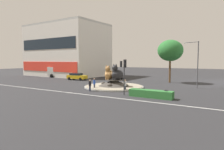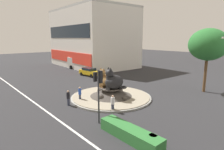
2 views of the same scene
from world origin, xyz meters
name	(u,v)px [view 1 (image 1 of 2)]	position (x,y,z in m)	size (l,w,h in m)	color
ground_plane	(114,87)	(0.00, 0.00, 0.00)	(160.00, 160.00, 0.00)	#28282B
lane_centreline	(84,94)	(0.00, -7.74, 0.00)	(112.00, 0.20, 0.01)	silver
roundabout_island	(114,84)	(-0.01, 0.00, 0.49)	(9.75, 9.75, 1.30)	gray
cat_statue_tabby	(109,74)	(-0.77, -0.29, 2.18)	(1.54, 2.47, 2.40)	#9E703D
cat_statue_black	(117,74)	(0.76, -0.30, 2.26)	(2.16, 2.70, 2.63)	black
traffic_light_mast	(124,69)	(4.53, -5.26, 3.36)	(0.71, 0.53, 4.57)	#2D2D33
shophouse_block	(67,51)	(-23.78, 14.14, 7.18)	(22.67, 15.02, 14.36)	silver
clipped_hedge_strip	(151,94)	(8.19, -5.28, 0.45)	(5.28, 1.20, 0.90)	#2D7033
broadleaf_tree_behind_island	(170,51)	(6.29, 11.26, 6.33)	(4.92, 4.92, 8.45)	brown
streetlight_arm	(196,61)	(11.74, 5.69, 4.35)	(2.44, 0.69, 7.43)	#4C4C51
pedestrian_white_shirt	(125,85)	(3.46, -2.77, 0.89)	(0.38, 0.38, 1.69)	#33384C
pedestrian_black_shirt	(90,85)	(-1.00, -5.23, 0.88)	(0.37, 0.37, 1.67)	#33384C
pedestrian_blue_shirt	(94,84)	(-1.44, -3.52, 0.90)	(0.34, 0.34, 1.69)	#33384C
sedan_on_far_lane	(77,76)	(-12.91, 5.68, 0.82)	(4.71, 2.25, 1.55)	gold
delivery_box_truck	(61,72)	(-20.52, 8.37, 1.50)	(7.18, 3.37, 2.67)	silver
litter_bin	(166,95)	(9.92, -4.88, 0.45)	(0.56, 0.56, 0.90)	#2D4233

